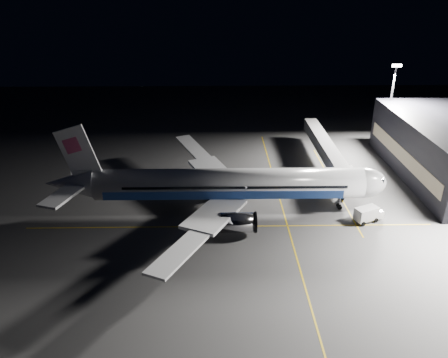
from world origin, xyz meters
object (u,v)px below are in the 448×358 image
object	(u,v)px
jet_bridge	(327,150)
service_truck	(368,214)
floodlight_mast_north	(391,99)
safety_cone_a	(212,183)
safety_cone_c	(218,194)
airliner	(223,184)
baggage_tug	(238,181)
safety_cone_b	(257,186)

from	to	relation	value
jet_bridge	service_truck	distance (m)	22.93
floodlight_mast_north	safety_cone_a	xyz separation A→B (m)	(-43.13, -21.43, -12.03)
safety_cone_a	safety_cone_c	distance (m)	4.98
floodlight_mast_north	service_truck	distance (m)	41.19
airliner	service_truck	world-z (taller)	airliner
floodlight_mast_north	jet_bridge	bearing A→B (deg)	-142.26
baggage_tug	safety_cone_b	distance (m)	3.98
jet_bridge	safety_cone_b	bearing A→B (deg)	-151.23
service_truck	baggage_tug	world-z (taller)	service_truck
jet_bridge	safety_cone_a	bearing A→B (deg)	-163.38
floodlight_mast_north	safety_cone_c	distance (m)	51.07
service_truck	safety_cone_b	xyz separation A→B (m)	(-18.38, 13.81, -1.12)
baggage_tug	safety_cone_c	world-z (taller)	baggage_tug
floodlight_mast_north	safety_cone_b	xyz separation A→B (m)	(-34.00, -22.71, -12.04)
safety_cone_b	safety_cone_c	distance (m)	8.83
jet_bridge	safety_cone_a	world-z (taller)	jet_bridge
baggage_tug	safety_cone_a	bearing A→B (deg)	-171.52
baggage_tug	safety_cone_a	xyz separation A→B (m)	(-5.34, 0.21, -0.52)
jet_bridge	floodlight_mast_north	bearing A→B (deg)	37.74
jet_bridge	baggage_tug	xyz separation A→B (m)	(-19.80, -7.72, -3.72)
jet_bridge	airliner	bearing A→B (deg)	-141.96
airliner	safety_cone_a	distance (m)	11.79
baggage_tug	safety_cone_b	bearing A→B (deg)	-4.93
safety_cone_a	safety_cone_b	xyz separation A→B (m)	(9.13, -1.28, -0.01)
service_truck	baggage_tug	size ratio (longest dim) A/B	1.96
service_truck	safety_cone_b	bearing A→B (deg)	118.58
airliner	safety_cone_c	world-z (taller)	airliner
service_truck	safety_cone_b	size ratio (longest dim) A/B	8.60
service_truck	baggage_tug	distance (m)	26.71
service_truck	safety_cone_c	bearing A→B (deg)	134.36
safety_cone_a	floodlight_mast_north	bearing A→B (deg)	26.42
baggage_tug	safety_cone_c	xyz separation A→B (m)	(-4.27, -4.65, -0.59)
airliner	baggage_tug	xyz separation A→B (m)	(3.28, 10.34, -4.30)
service_truck	baggage_tug	xyz separation A→B (m)	(-22.18, 14.87, -0.59)
safety_cone_c	safety_cone_b	bearing A→B (deg)	23.94
airliner	safety_cone_a	xyz separation A→B (m)	(-2.06, 10.55, -4.83)
service_truck	safety_cone_c	xyz separation A→B (m)	(-26.45, 10.22, -1.18)
jet_bridge	safety_cone_a	size ratio (longest dim) A/B	50.82
airliner	service_truck	xyz separation A→B (m)	(25.46, -4.53, -3.71)
service_truck	floodlight_mast_north	bearing A→B (deg)	42.34
airliner	floodlight_mast_north	bearing A→B (deg)	37.91
baggage_tug	safety_cone_a	distance (m)	5.37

